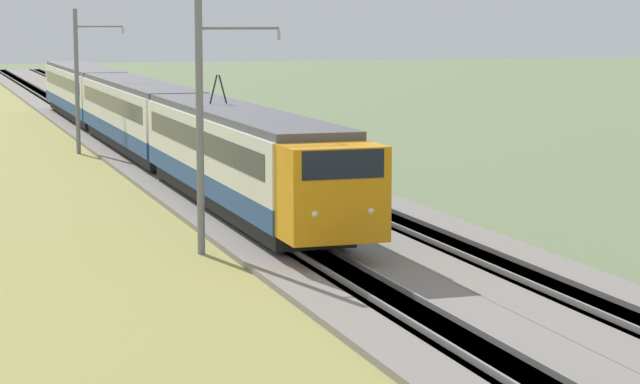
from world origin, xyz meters
The scene contains 8 objects.
ballast_main centered at (50.00, 0.00, 0.15)m, with size 240.00×4.40×0.30m.
ballast_adjacent centered at (50.00, -4.39, 0.15)m, with size 240.00×4.40×0.30m.
track_main centered at (50.00, 0.00, 0.16)m, with size 240.00×1.57×0.45m.
track_adjacent centered at (50.00, -4.39, 0.16)m, with size 240.00×1.57×0.45m.
grass_verge centered at (50.00, 6.24, 0.06)m, with size 240.00×13.98×0.12m.
passenger_train centered at (62.76, 0.00, 2.30)m, with size 64.25×2.89×4.93m.
catenary_mast_mid centered at (34.90, 2.80, 3.94)m, with size 0.22×2.56×7.61m.
catenary_mast_far centered at (63.82, 2.80, 3.88)m, with size 0.22×2.56×7.49m.
Camera 1 is at (-0.52, 10.66, 6.99)m, focal length 70.00 mm.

